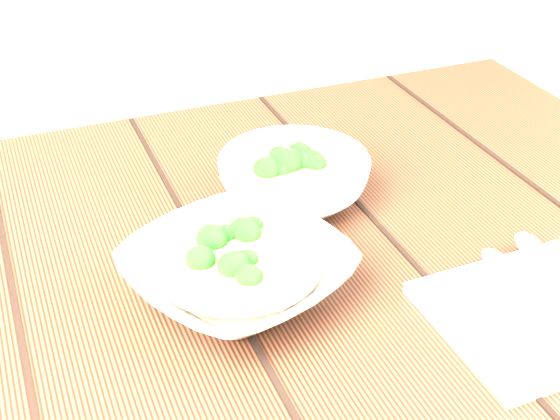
% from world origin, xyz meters
% --- Properties ---
extents(table, '(1.20, 0.80, 0.75)m').
position_xyz_m(table, '(0.00, 0.00, 0.63)').
color(table, '#361B0F').
rests_on(table, ground).
extents(soup_bowl_front, '(0.27, 0.27, 0.06)m').
position_xyz_m(soup_bowl_front, '(-0.01, -0.04, 0.78)').
color(soup_bowl_front, silver).
rests_on(soup_bowl_front, table).
extents(soup_bowl_back, '(0.24, 0.24, 0.06)m').
position_xyz_m(soup_bowl_back, '(0.11, 0.10, 0.78)').
color(soup_bowl_back, silver).
rests_on(soup_bowl_back, table).
extents(trivet, '(0.14, 0.14, 0.03)m').
position_xyz_m(trivet, '(0.03, 0.01, 0.76)').
color(trivet, black).
rests_on(trivet, table).
extents(napkin, '(0.21, 0.18, 0.01)m').
position_xyz_m(napkin, '(0.25, -0.18, 0.76)').
color(napkin, beige).
rests_on(napkin, table).
extents(spoon_left, '(0.05, 0.17, 0.01)m').
position_xyz_m(spoon_left, '(0.24, -0.14, 0.76)').
color(spoon_left, '#BCB4A6').
rests_on(spoon_left, napkin).
extents(spoon_right, '(0.07, 0.17, 0.01)m').
position_xyz_m(spoon_right, '(0.29, -0.13, 0.76)').
color(spoon_right, '#BCB4A6').
rests_on(spoon_right, napkin).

